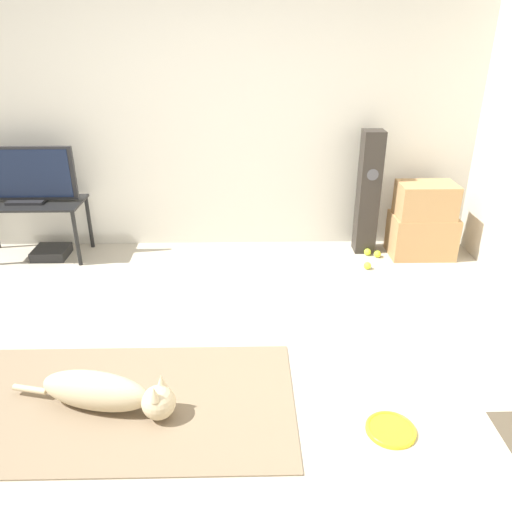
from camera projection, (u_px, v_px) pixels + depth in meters
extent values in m
plane|color=#BCB29E|center=(181.00, 372.00, 3.16)|extent=(12.00, 12.00, 0.00)
cube|color=beige|center=(199.00, 112.00, 4.52)|extent=(8.00, 0.06, 2.55)
cube|color=#847056|center=(126.00, 403.00, 2.89)|extent=(1.96, 1.07, 0.01)
ellipsoid|color=beige|center=(96.00, 391.00, 2.81)|extent=(0.67, 0.34, 0.23)
sphere|color=beige|center=(159.00, 402.00, 2.74)|extent=(0.19, 0.19, 0.19)
cone|color=beige|center=(161.00, 381.00, 2.75)|extent=(0.06, 0.06, 0.09)
cone|color=beige|center=(154.00, 394.00, 2.65)|extent=(0.06, 0.06, 0.09)
cylinder|color=beige|center=(30.00, 389.00, 2.92)|extent=(0.21, 0.08, 0.04)
cylinder|color=yellow|center=(391.00, 430.00, 2.70)|extent=(0.27, 0.27, 0.02)
torus|color=yellow|center=(391.00, 429.00, 2.69)|extent=(0.27, 0.27, 0.02)
cube|color=tan|center=(421.00, 235.00, 4.69)|extent=(0.58, 0.38, 0.39)
cube|color=tan|center=(426.00, 200.00, 4.53)|extent=(0.51, 0.34, 0.31)
cube|color=#2D2823|center=(368.00, 193.00, 4.63)|extent=(0.19, 0.19, 1.16)
cylinder|color=#4C4C51|center=(373.00, 175.00, 4.45)|extent=(0.10, 0.00, 0.10)
cube|color=black|center=(28.00, 203.00, 4.52)|extent=(0.98, 0.46, 0.02)
cylinder|color=black|center=(77.00, 239.00, 4.46)|extent=(0.04, 0.04, 0.52)
cylinder|color=black|center=(89.00, 222.00, 4.83)|extent=(0.04, 0.04, 0.52)
cube|color=#232326|center=(27.00, 201.00, 4.51)|extent=(0.33, 0.20, 0.02)
cube|color=#232326|center=(22.00, 173.00, 4.41)|extent=(0.93, 0.04, 0.48)
cube|color=#141E38|center=(21.00, 174.00, 4.40)|extent=(0.86, 0.01, 0.43)
sphere|color=#C6E033|center=(367.00, 266.00, 4.48)|extent=(0.07, 0.07, 0.07)
sphere|color=#C6E033|center=(377.00, 254.00, 4.71)|extent=(0.07, 0.07, 0.07)
sphere|color=#C6E033|center=(367.00, 252.00, 4.75)|extent=(0.07, 0.07, 0.07)
cube|color=black|center=(51.00, 252.00, 4.71)|extent=(0.31, 0.29, 0.09)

